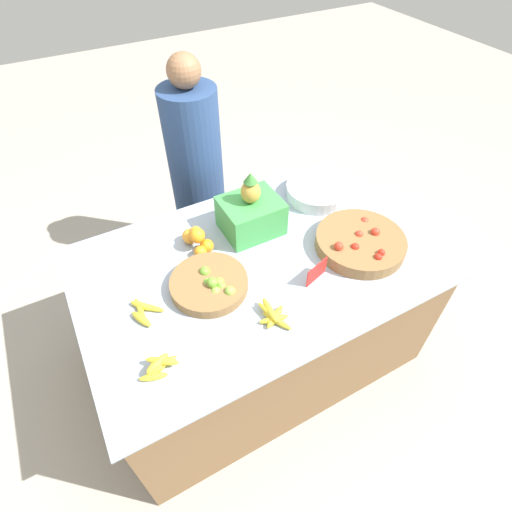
{
  "coord_description": "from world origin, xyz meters",
  "views": [
    {
      "loc": [
        -0.67,
        -1.23,
        2.3
      ],
      "look_at": [
        0.0,
        0.0,
        0.85
      ],
      "focal_mm": 28.0,
      "sensor_mm": 36.0,
      "label": 1
    }
  ],
  "objects_px": {
    "lime_bowl": "(210,284)",
    "produce_crate": "(251,213)",
    "vendor_person": "(198,179)",
    "tomato_basket": "(360,242)",
    "price_sign": "(317,272)",
    "metal_bowl": "(317,191)"
  },
  "relations": [
    {
      "from": "metal_bowl",
      "to": "price_sign",
      "type": "xyz_separation_m",
      "value": [
        -0.38,
        -0.55,
        0.01
      ]
    },
    {
      "from": "lime_bowl",
      "to": "produce_crate",
      "type": "bearing_deg",
      "value": 36.77
    },
    {
      "from": "lime_bowl",
      "to": "vendor_person",
      "type": "xyz_separation_m",
      "value": [
        0.34,
        1.01,
        -0.13
      ]
    },
    {
      "from": "lime_bowl",
      "to": "tomato_basket",
      "type": "distance_m",
      "value": 0.82
    },
    {
      "from": "lime_bowl",
      "to": "price_sign",
      "type": "xyz_separation_m",
      "value": [
        0.48,
        -0.2,
        0.02
      ]
    },
    {
      "from": "lime_bowl",
      "to": "produce_crate",
      "type": "xyz_separation_m",
      "value": [
        0.38,
        0.28,
        0.08
      ]
    },
    {
      "from": "produce_crate",
      "to": "vendor_person",
      "type": "bearing_deg",
      "value": 92.43
    },
    {
      "from": "lime_bowl",
      "to": "vendor_person",
      "type": "height_order",
      "value": "vendor_person"
    },
    {
      "from": "lime_bowl",
      "to": "price_sign",
      "type": "bearing_deg",
      "value": -22.28
    },
    {
      "from": "tomato_basket",
      "to": "metal_bowl",
      "type": "xyz_separation_m",
      "value": [
        0.05,
        0.47,
        0.0
      ]
    },
    {
      "from": "tomato_basket",
      "to": "lime_bowl",
      "type": "bearing_deg",
      "value": 171.44
    },
    {
      "from": "metal_bowl",
      "to": "price_sign",
      "type": "height_order",
      "value": "price_sign"
    },
    {
      "from": "price_sign",
      "to": "vendor_person",
      "type": "relative_size",
      "value": 0.09
    },
    {
      "from": "price_sign",
      "to": "produce_crate",
      "type": "bearing_deg",
      "value": 85.69
    },
    {
      "from": "tomato_basket",
      "to": "produce_crate",
      "type": "height_order",
      "value": "produce_crate"
    },
    {
      "from": "vendor_person",
      "to": "tomato_basket",
      "type": "bearing_deg",
      "value": -67.42
    },
    {
      "from": "price_sign",
      "to": "vendor_person",
      "type": "bearing_deg",
      "value": 79.55
    },
    {
      "from": "price_sign",
      "to": "vendor_person",
      "type": "distance_m",
      "value": 1.22
    },
    {
      "from": "price_sign",
      "to": "tomato_basket",
      "type": "bearing_deg",
      "value": -4.19
    },
    {
      "from": "tomato_basket",
      "to": "metal_bowl",
      "type": "bearing_deg",
      "value": 83.67
    },
    {
      "from": "vendor_person",
      "to": "metal_bowl",
      "type": "bearing_deg",
      "value": -51.49
    },
    {
      "from": "tomato_basket",
      "to": "produce_crate",
      "type": "bearing_deg",
      "value": 137.44
    }
  ]
}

